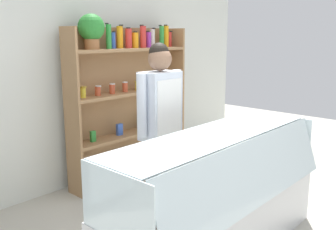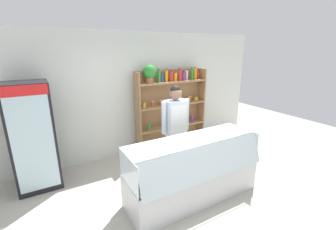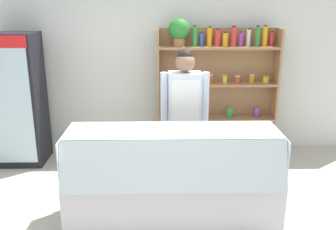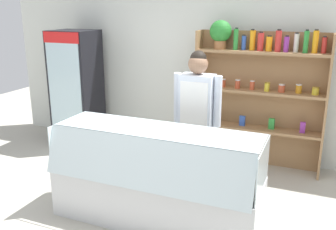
% 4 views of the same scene
% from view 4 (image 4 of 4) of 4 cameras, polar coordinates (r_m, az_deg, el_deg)
% --- Properties ---
extents(ground_plane, '(12.00, 12.00, 0.00)m').
position_cam_4_polar(ground_plane, '(4.19, -3.93, -15.40)').
color(ground_plane, '#B7B2A3').
extents(back_wall, '(6.80, 0.10, 2.70)m').
position_cam_4_polar(back_wall, '(5.65, 5.80, 7.60)').
color(back_wall, silver).
rests_on(back_wall, ground).
extents(drinks_fridge, '(0.67, 0.60, 1.84)m').
position_cam_4_polar(drinks_fridge, '(6.15, -13.74, 3.85)').
color(drinks_fridge, black).
rests_on(drinks_fridge, ground).
extents(shelving_unit, '(1.74, 0.30, 2.02)m').
position_cam_4_polar(shelving_unit, '(5.23, 13.07, 4.52)').
color(shelving_unit, '#9E754C').
rests_on(shelving_unit, ground).
extents(deli_display_case, '(2.15, 0.76, 1.01)m').
position_cam_4_polar(deli_display_case, '(4.00, -1.88, -11.82)').
color(deli_display_case, silver).
rests_on(deli_display_case, ground).
extents(shop_clerk, '(0.58, 0.25, 1.72)m').
position_cam_4_polar(shop_clerk, '(4.37, 4.42, 0.62)').
color(shop_clerk, '#2D2D38').
rests_on(shop_clerk, ground).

